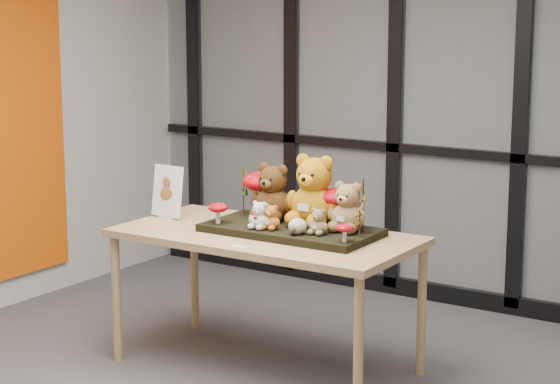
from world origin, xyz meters
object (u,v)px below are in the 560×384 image
Objects in this scene: bear_beige_small at (319,220)px; mushroom_back_left at (264,191)px; display_table at (266,245)px; mushroom_back_right at (339,205)px; bear_tan_back at (348,204)px; sign_holder at (167,194)px; mushroom_front_left at (218,212)px; bear_brown_medium at (273,189)px; bear_pooh_yellow at (314,187)px; bear_small_yellow at (271,216)px; diorama_tray at (291,230)px; plush_cream_hedgehog at (297,225)px; bear_white_bow at (259,214)px; mushroom_front_right at (345,232)px.

mushroom_back_left reaches higher than bear_beige_small.
mushroom_back_right reaches higher than display_table.
bear_tan_back reaches higher than sign_holder.
mushroom_back_left is at bearing 72.65° from mushroom_front_left.
bear_brown_medium reaches higher than bear_beige_small.
sign_holder is at bearing -171.39° from bear_pooh_yellow.
sign_holder is at bearing 167.04° from mushroom_front_left.
bear_pooh_yellow is at bearing 56.41° from bear_small_yellow.
diorama_tray is 2.20× the size of bear_pooh_yellow.
bear_brown_medium is (-0.05, 0.15, 0.29)m from display_table.
plush_cream_hedgehog is 0.75× the size of mushroom_front_left.
mushroom_back_right is at bearing 71.29° from plush_cream_hedgehog.
bear_small_yellow is at bearing -136.40° from mushroom_back_right.
plush_cream_hedgehog is (0.24, 0.00, -0.04)m from bear_white_bow.
sign_holder is (-0.71, 0.01, 0.21)m from display_table.
bear_brown_medium is at bearing 158.43° from mushroom_front_right.
sign_holder is (-0.97, 0.09, 0.06)m from plush_cream_hedgehog.
bear_pooh_yellow is at bearing 98.97° from plush_cream_hedgehog.
mushroom_front_left is (-0.61, -0.08, -0.02)m from bear_beige_small.
mushroom_back_right is (-0.00, 0.22, 0.04)m from bear_beige_small.
bear_tan_back is 0.49m from bear_white_bow.
bear_pooh_yellow is at bearing -9.42° from mushroom_back_left.
mushroom_front_right is at bearing -20.20° from diorama_tray.
diorama_tray is at bearing 26.57° from display_table.
bear_tan_back is at bearing 25.78° from bear_white_bow.
mushroom_back_right reaches higher than mushroom_front_left.
sign_holder is (-0.55, -0.21, -0.04)m from mushroom_back_left.
bear_tan_back is 1.05× the size of mushroom_back_left.
sign_holder is at bearing 174.51° from bear_small_yellow.
bear_beige_small is at bearing 9.97° from bear_white_bow.
bear_tan_back is at bearing 57.82° from bear_beige_small.
bear_pooh_yellow reaches higher than bear_brown_medium.
sign_holder is at bearing 174.19° from plush_cream_hedgehog.
bear_white_bow reaches higher than bear_beige_small.
bear_tan_back is at bearing -7.56° from bear_pooh_yellow.
bear_beige_small is at bearing 7.41° from bear_small_yellow.
diorama_tray is at bearing 160.42° from mushroom_front_right.
sign_holder reaches higher than bear_small_yellow.
mushroom_back_left is at bearing 170.89° from bear_tan_back.
bear_white_bow is 1.60× the size of mushroom_front_right.
plush_cream_hedgehog is at bearing -17.21° from display_table.
bear_tan_back is 0.12m from mushroom_back_right.
bear_pooh_yellow reaches higher than bear_small_yellow.
bear_white_bow is at bearing -4.75° from sign_holder.
bear_brown_medium is at bearing 14.35° from sign_holder.
bear_brown_medium is at bearing 153.26° from diorama_tray.
bear_white_bow is 1.33× the size of mushroom_front_left.
mushroom_front_right is at bearing 0.29° from mushroom_front_left.
display_table is 0.58m from mushroom_front_right.
plush_cream_hedgehog is 0.31× the size of sign_holder.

